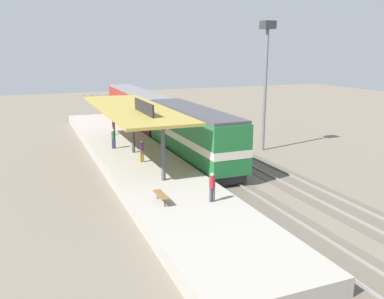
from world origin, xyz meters
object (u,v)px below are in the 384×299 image
locomotive (193,135)px  light_mast (266,59)px  person_boarding (142,150)px  person_walking (113,138)px  person_waiting (212,186)px  platform_bench (161,195)px  passenger_carriage_single (137,108)px

locomotive → light_mast: bearing=11.9°
person_boarding → person_walking: bearing=101.8°
person_waiting → light_mast: bearing=48.6°
platform_bench → person_walking: size_ratio=0.99×
person_boarding → person_waiting: bearing=-81.3°
platform_bench → person_boarding: 8.73m
light_mast → person_walking: (-13.64, 2.19, -6.54)m
person_walking → person_boarding: 5.30m
light_mast → passenger_carriage_single: bearing=115.5°
locomotive → person_walking: size_ratio=8.44×
platform_bench → passenger_carriage_single: size_ratio=0.08×
locomotive → passenger_carriage_single: (0.00, 18.00, -0.10)m
light_mast → person_waiting: (-11.09, -12.57, -6.54)m
platform_bench → light_mast: bearing=40.1°
light_mast → person_waiting: light_mast is taller
person_waiting → person_walking: size_ratio=1.00×
passenger_carriage_single → light_mast: light_mast is taller
passenger_carriage_single → person_waiting: passenger_carriage_single is taller
passenger_carriage_single → person_boarding: bearing=-103.8°
passenger_carriage_single → light_mast: size_ratio=1.71×
light_mast → locomotive: bearing=-168.1°
platform_bench → person_waiting: size_ratio=0.99×
passenger_carriage_single → locomotive: bearing=-90.0°
light_mast → person_boarding: (-12.55, -2.99, -6.54)m
locomotive → person_walking: (-5.84, 3.84, -0.56)m
light_mast → person_boarding: bearing=-166.6°
platform_bench → locomotive: bearing=59.0°
person_waiting → person_boarding: bearing=98.7°
locomotive → light_mast: size_ratio=1.23×
light_mast → person_waiting: 18.00m
person_walking → platform_bench: bearing=-90.7°
person_waiting → platform_bench: bearing=160.6°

